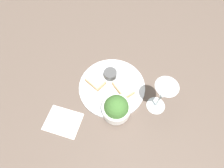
{
  "coord_description": "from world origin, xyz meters",
  "views": [
    {
      "loc": [
        0.24,
        -0.28,
        0.72
      ],
      "look_at": [
        0.0,
        0.0,
        0.03
      ],
      "focal_mm": 28.0,
      "sensor_mm": 36.0,
      "label": 1
    }
  ],
  "objects_px": {
    "salad_bowl": "(116,108)",
    "cheese_toast_far": "(96,81)",
    "sauce_ramekin": "(110,74)",
    "cheese_toast_near": "(123,88)",
    "napkin": "(63,122)",
    "wine_glass": "(163,93)"
  },
  "relations": [
    {
      "from": "cheese_toast_far",
      "to": "wine_glass",
      "type": "bearing_deg",
      "value": 18.41
    },
    {
      "from": "cheese_toast_near",
      "to": "napkin",
      "type": "height_order",
      "value": "cheese_toast_near"
    },
    {
      "from": "salad_bowl",
      "to": "sauce_ramekin",
      "type": "relative_size",
      "value": 1.95
    },
    {
      "from": "sauce_ramekin",
      "to": "wine_glass",
      "type": "bearing_deg",
      "value": 4.74
    },
    {
      "from": "sauce_ramekin",
      "to": "napkin",
      "type": "height_order",
      "value": "sauce_ramekin"
    },
    {
      "from": "cheese_toast_far",
      "to": "wine_glass",
      "type": "xyz_separation_m",
      "value": [
        0.27,
        0.09,
        0.1
      ]
    },
    {
      "from": "salad_bowl",
      "to": "cheese_toast_far",
      "type": "relative_size",
      "value": 1.38
    },
    {
      "from": "napkin",
      "to": "wine_glass",
      "type": "bearing_deg",
      "value": 50.92
    },
    {
      "from": "cheese_toast_far",
      "to": "napkin",
      "type": "relative_size",
      "value": 0.48
    },
    {
      "from": "wine_glass",
      "to": "napkin",
      "type": "height_order",
      "value": "wine_glass"
    },
    {
      "from": "cheese_toast_near",
      "to": "salad_bowl",
      "type": "bearing_deg",
      "value": -66.52
    },
    {
      "from": "sauce_ramekin",
      "to": "cheese_toast_far",
      "type": "distance_m",
      "value": 0.08
    },
    {
      "from": "sauce_ramekin",
      "to": "wine_glass",
      "type": "relative_size",
      "value": 0.33
    },
    {
      "from": "salad_bowl",
      "to": "cheese_toast_far",
      "type": "height_order",
      "value": "salad_bowl"
    },
    {
      "from": "sauce_ramekin",
      "to": "cheese_toast_near",
      "type": "relative_size",
      "value": 0.55
    },
    {
      "from": "salad_bowl",
      "to": "wine_glass",
      "type": "bearing_deg",
      "value": 51.17
    },
    {
      "from": "cheese_toast_far",
      "to": "cheese_toast_near",
      "type": "bearing_deg",
      "value": 25.14
    },
    {
      "from": "salad_bowl",
      "to": "cheese_toast_far",
      "type": "bearing_deg",
      "value": 163.78
    },
    {
      "from": "salad_bowl",
      "to": "wine_glass",
      "type": "distance_m",
      "value": 0.19
    },
    {
      "from": "salad_bowl",
      "to": "wine_glass",
      "type": "relative_size",
      "value": 0.64
    },
    {
      "from": "cheese_toast_near",
      "to": "wine_glass",
      "type": "height_order",
      "value": "wine_glass"
    },
    {
      "from": "cheese_toast_far",
      "to": "wine_glass",
      "type": "distance_m",
      "value": 0.3
    }
  ]
}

